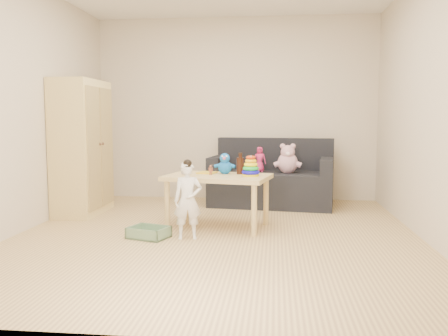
# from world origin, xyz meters

# --- Properties ---
(room) EXTENTS (4.50, 4.50, 4.50)m
(room) POSITION_xyz_m (0.00, 0.00, 1.30)
(room) COLOR tan
(room) RESTS_ON ground
(wardrobe) EXTENTS (0.45, 0.90, 1.62)m
(wardrobe) POSITION_xyz_m (-1.76, 0.94, 0.81)
(wardrobe) COLOR #E7CD7F
(wardrobe) RESTS_ON ground
(sofa) EXTENTS (1.70, 1.00, 0.45)m
(sofa) POSITION_xyz_m (0.53, 1.72, 0.23)
(sofa) COLOR black
(sofa) RESTS_ON ground
(play_table) EXTENTS (1.18, 0.87, 0.56)m
(play_table) POSITION_xyz_m (-0.03, 0.35, 0.28)
(play_table) COLOR #D4BB74
(play_table) RESTS_ON ground
(storage_bin) EXTENTS (0.44, 0.38, 0.11)m
(storage_bin) POSITION_xyz_m (-0.64, -0.18, 0.05)
(storage_bin) COLOR #628460
(storage_bin) RESTS_ON ground
(toddler) EXTENTS (0.30, 0.23, 0.73)m
(toddler) POSITION_xyz_m (-0.26, -0.16, 0.36)
(toddler) COLOR white
(toddler) RESTS_ON ground
(pink_bear) EXTENTS (0.30, 0.26, 0.33)m
(pink_bear) POSITION_xyz_m (0.74, 1.62, 0.62)
(pink_bear) COLOR #D49CAD
(pink_bear) RESTS_ON sofa
(doll) EXTENTS (0.18, 0.13, 0.33)m
(doll) POSITION_xyz_m (0.37, 1.71, 0.62)
(doll) COLOR #E32A6C
(doll) RESTS_ON sofa
(ring_stacker) EXTENTS (0.19, 0.19, 0.21)m
(ring_stacker) POSITION_xyz_m (0.32, 0.31, 0.65)
(ring_stacker) COLOR yellow
(ring_stacker) RESTS_ON play_table
(brown_bottle) EXTENTS (0.08, 0.08, 0.23)m
(brown_bottle) POSITION_xyz_m (0.20, 0.48, 0.66)
(brown_bottle) COLOR black
(brown_bottle) RESTS_ON play_table
(blue_plush) EXTENTS (0.23, 0.20, 0.23)m
(blue_plush) POSITION_xyz_m (0.03, 0.49, 0.68)
(blue_plush) COLOR blue
(blue_plush) RESTS_ON play_table
(wooden_figure) EXTENTS (0.05, 0.04, 0.11)m
(wooden_figure) POSITION_xyz_m (-0.11, 0.37, 0.62)
(wooden_figure) COLOR brown
(wooden_figure) RESTS_ON play_table
(yellow_book) EXTENTS (0.23, 0.23, 0.01)m
(yellow_book) POSITION_xyz_m (-0.17, 0.52, 0.57)
(yellow_book) COLOR gold
(yellow_book) RESTS_ON play_table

